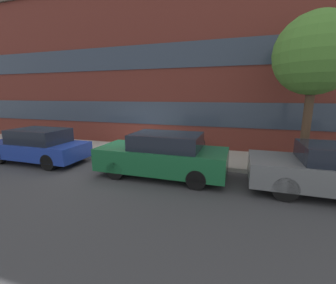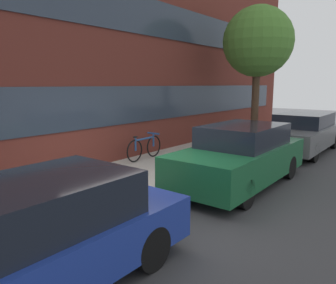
{
  "view_description": "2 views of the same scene",
  "coord_description": "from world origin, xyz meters",
  "px_view_note": "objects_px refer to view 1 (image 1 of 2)",
  "views": [
    {
      "loc": [
        4.5,
        -7.71,
        2.61
      ],
      "look_at": [
        1.99,
        0.09,
        0.9
      ],
      "focal_mm": 24.0,
      "sensor_mm": 36.0,
      "label": 1
    },
    {
      "loc": [
        -4.78,
        -4.31,
        2.36
      ],
      "look_at": [
        1.34,
        0.45,
        0.99
      ],
      "focal_mm": 35.0,
      "sensor_mm": 36.0,
      "label": 2
    }
  ],
  "objects_px": {
    "parked_car_blue": "(38,146)",
    "parked_car_green": "(163,155)",
    "bicycle": "(188,142)",
    "street_tree": "(315,55)",
    "fire_hydrant": "(55,140)"
  },
  "relations": [
    {
      "from": "parked_car_blue",
      "to": "parked_car_green",
      "type": "relative_size",
      "value": 0.94
    },
    {
      "from": "parked_car_green",
      "to": "parked_car_blue",
      "type": "bearing_deg",
      "value": 0.0
    },
    {
      "from": "bicycle",
      "to": "parked_car_blue",
      "type": "bearing_deg",
      "value": -151.85
    },
    {
      "from": "bicycle",
      "to": "parked_car_green",
      "type": "bearing_deg",
      "value": -94.81
    },
    {
      "from": "parked_car_green",
      "to": "street_tree",
      "type": "bearing_deg",
      "value": -160.28
    },
    {
      "from": "parked_car_green",
      "to": "bicycle",
      "type": "xyz_separation_m",
      "value": [
        0.14,
        3.15,
        -0.18
      ]
    },
    {
      "from": "street_tree",
      "to": "parked_car_green",
      "type": "bearing_deg",
      "value": -160.28
    },
    {
      "from": "fire_hydrant",
      "to": "street_tree",
      "type": "xyz_separation_m",
      "value": [
        10.25,
        0.05,
        3.25
      ]
    },
    {
      "from": "bicycle",
      "to": "street_tree",
      "type": "distance_m",
      "value": 5.59
    },
    {
      "from": "fire_hydrant",
      "to": "street_tree",
      "type": "distance_m",
      "value": 10.75
    },
    {
      "from": "parked_car_green",
      "to": "street_tree",
      "type": "height_order",
      "value": "street_tree"
    },
    {
      "from": "parked_car_green",
      "to": "street_tree",
      "type": "xyz_separation_m",
      "value": [
        4.37,
        1.57,
        3.1
      ]
    },
    {
      "from": "parked_car_green",
      "to": "fire_hydrant",
      "type": "xyz_separation_m",
      "value": [
        -5.88,
        1.52,
        -0.15
      ]
    },
    {
      "from": "parked_car_blue",
      "to": "parked_car_green",
      "type": "xyz_separation_m",
      "value": [
        5.21,
        0.0,
        0.05
      ]
    },
    {
      "from": "fire_hydrant",
      "to": "street_tree",
      "type": "relative_size",
      "value": 0.16
    }
  ]
}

